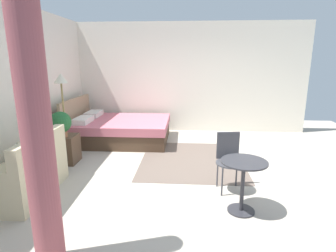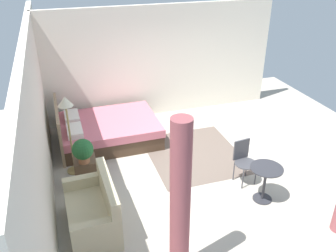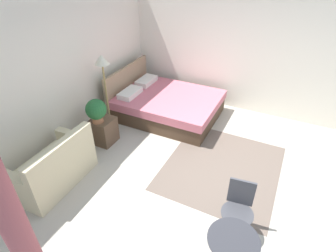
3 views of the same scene
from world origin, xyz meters
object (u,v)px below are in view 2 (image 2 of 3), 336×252
Objects in this scene: potted_plant at (83,150)px; floor_lamp at (67,113)px; bed at (107,130)px; nightstand at (86,171)px; balcony_table at (265,178)px; cafe_chair_near_window at (243,158)px; couch at (94,212)px.

floor_lamp is at bearing 17.96° from potted_plant.
bed is 4.24× the size of nightstand.
balcony_table is 0.66m from cafe_chair_near_window.
cafe_chair_near_window is (-1.33, -3.09, -0.80)m from floor_lamp.
nightstand is at bearing -157.08° from floor_lamp.
potted_plant is 3.32m from balcony_table.
floor_lamp is 2.39× the size of balcony_table.
balcony_table is (-1.42, -2.98, -0.31)m from potted_plant.
floor_lamp is at bearing 6.14° from couch.
nightstand is at bearing 156.70° from bed.
floor_lamp is at bearing 141.00° from bed.
bed reaches higher than nightstand.
potted_plant is at bearing 64.58° from balcony_table.
nightstand is at bearing 62.93° from balcony_table.
potted_plant is at bearing 75.17° from cafe_chair_near_window.
floor_lamp is 3.45m from cafe_chair_near_window.
balcony_table is (-1.98, -3.16, -0.84)m from floor_lamp.
balcony_table is at bearing -94.56° from couch.
cafe_chair_near_window is at bearing -81.91° from couch.
potted_plant reaches higher than balcony_table.
couch reaches higher than cafe_chair_near_window.
cafe_chair_near_window is (-2.36, -2.25, 0.23)m from bed.
couch is 2.93m from cafe_chair_near_window.
nightstand is at bearing -7.33° from potted_plant.
couch is at bearing -179.70° from potted_plant.
floor_lamp is (-1.03, 0.84, 1.03)m from bed.
balcony_table is (-1.52, -2.97, 0.21)m from nightstand.
bed is at bearing -23.30° from nightstand.
couch is 1.27m from potted_plant.
potted_plant is 0.79m from floor_lamp.
couch reaches higher than nightstand.
floor_lamp is 3.82m from balcony_table.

